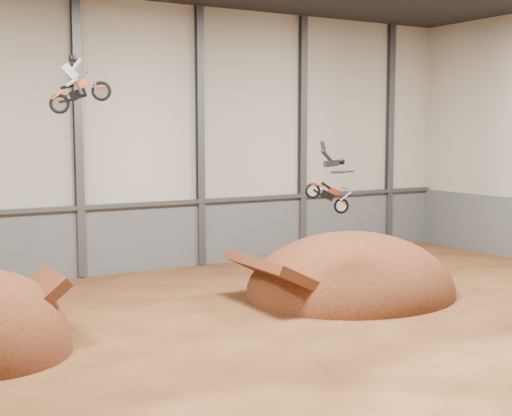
{
  "coord_description": "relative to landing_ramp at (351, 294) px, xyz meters",
  "views": [
    {
      "loc": [
        -13.52,
        -20.15,
        7.38
      ],
      "look_at": [
        0.55,
        4.0,
        4.33
      ],
      "focal_mm": 50.0,
      "sensor_mm": 36.0,
      "label": 1
    }
  ],
  "objects": [
    {
      "name": "floor",
      "position": [
        -6.1,
        -4.99,
        0.0
      ],
      "size": [
        40.0,
        40.0,
        0.0
      ],
      "primitive_type": "plane",
      "color": "#442512",
      "rests_on": "ground"
    },
    {
      "name": "back_wall",
      "position": [
        -6.1,
        10.01,
        7.0
      ],
      "size": [
        40.0,
        0.1,
        14.0
      ],
      "primitive_type": "cube",
      "color": "#B6B1A2",
      "rests_on": "ground"
    },
    {
      "name": "lower_band_back",
      "position": [
        -6.1,
        9.91,
        1.75
      ],
      "size": [
        39.8,
        0.18,
        3.5
      ],
      "primitive_type": "cube",
      "color": "#5C5E65",
      "rests_on": "ground"
    },
    {
      "name": "steel_rail",
      "position": [
        -6.1,
        9.76,
        3.55
      ],
      "size": [
        39.8,
        0.35,
        0.2
      ],
      "primitive_type": "cube",
      "color": "#47494F",
      "rests_on": "lower_band_back"
    },
    {
      "name": "steel_column_2",
      "position": [
        -9.43,
        9.81,
        7.0
      ],
      "size": [
        0.4,
        0.36,
        13.9
      ],
      "primitive_type": "cube",
      "color": "#47494F",
      "rests_on": "ground"
    },
    {
      "name": "steel_column_3",
      "position": [
        -2.76,
        9.81,
        7.0
      ],
      "size": [
        0.4,
        0.36,
        13.9
      ],
      "primitive_type": "cube",
      "color": "#47494F",
      "rests_on": "ground"
    },
    {
      "name": "steel_column_4",
      "position": [
        3.9,
        9.81,
        7.0
      ],
      "size": [
        0.4,
        0.36,
        13.9
      ],
      "primitive_type": "cube",
      "color": "#47494F",
      "rests_on": "ground"
    },
    {
      "name": "steel_column_5",
      "position": [
        10.57,
        9.81,
        7.0
      ],
      "size": [
        0.4,
        0.36,
        13.9
      ],
      "primitive_type": "cube",
      "color": "#47494F",
      "rests_on": "ground"
    },
    {
      "name": "landing_ramp",
      "position": [
        0.0,
        0.0,
        0.0
      ],
      "size": [
        9.83,
        8.7,
        5.67
      ],
      "primitive_type": "ellipsoid",
      "color": "#3C1B0F",
      "rests_on": "ground"
    },
    {
      "name": "fmx_rider_a",
      "position": [
        -11.78,
        0.9,
        9.28
      ],
      "size": [
        2.95,
        1.56,
        2.67
      ],
      "primitive_type": null,
      "rotation": [
        0.0,
        -0.31,
        -0.26
      ],
      "color": "#E6451A"
    },
    {
      "name": "fmx_rider_b",
      "position": [
        -3.56,
        -2.78,
        5.59
      ],
      "size": [
        3.32,
        1.74,
        3.11
      ],
      "primitive_type": null,
      "rotation": [
        0.0,
        0.48,
        -0.33
      ],
      "color": "#AF2F11"
    }
  ]
}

